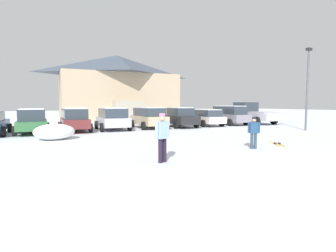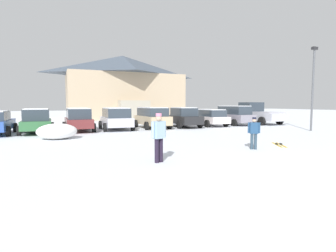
{
  "view_description": "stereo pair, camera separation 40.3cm",
  "coord_description": "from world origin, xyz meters",
  "px_view_note": "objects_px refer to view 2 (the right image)",
  "views": [
    {
      "loc": [
        -7.02,
        -4.26,
        1.98
      ],
      "look_at": [
        -1.49,
        6.97,
        0.92
      ],
      "focal_mm": 28.0,
      "sensor_mm": 36.0,
      "label": 1
    },
    {
      "loc": [
        -6.65,
        -4.43,
        1.98
      ],
      "look_at": [
        -1.49,
        6.97,
        0.92
      ],
      "focal_mm": 28.0,
      "sensor_mm": 36.0,
      "label": 2
    }
  ],
  "objects_px": {
    "pickup_truck": "(257,114)",
    "skier_teen_in_navy_coat": "(254,131)",
    "skier_adult_in_blue_parka": "(159,135)",
    "lamp_post": "(313,85)",
    "parked_beige_suv": "(152,117)",
    "parked_white_suv": "(208,117)",
    "parked_silver_wagon": "(116,118)",
    "parked_black_sedan": "(183,117)",
    "plowed_snow_pile": "(57,131)",
    "ski_lodge": "(123,87)",
    "parked_green_coupe": "(37,121)",
    "parked_maroon_van": "(78,119)",
    "parked_grey_wagon": "(234,115)",
    "pair_of_skis": "(279,145)"
  },
  "relations": [
    {
      "from": "lamp_post",
      "to": "plowed_snow_pile",
      "type": "bearing_deg",
      "value": 170.89
    },
    {
      "from": "parked_beige_suv",
      "to": "parked_white_suv",
      "type": "distance_m",
      "value": 5.49
    },
    {
      "from": "lamp_post",
      "to": "parked_silver_wagon",
      "type": "bearing_deg",
      "value": 152.26
    },
    {
      "from": "parked_silver_wagon",
      "to": "skier_adult_in_blue_parka",
      "type": "height_order",
      "value": "parked_silver_wagon"
    },
    {
      "from": "parked_green_coupe",
      "to": "parked_maroon_van",
      "type": "distance_m",
      "value": 2.7
    },
    {
      "from": "parked_black_sedan",
      "to": "ski_lodge",
      "type": "bearing_deg",
      "value": 93.2
    },
    {
      "from": "pickup_truck",
      "to": "lamp_post",
      "type": "xyz_separation_m",
      "value": [
        -1.49,
        -7.17,
        2.39
      ]
    },
    {
      "from": "skier_teen_in_navy_coat",
      "to": "parked_white_suv",
      "type": "bearing_deg",
      "value": 65.94
    },
    {
      "from": "parked_black_sedan",
      "to": "skier_teen_in_navy_coat",
      "type": "bearing_deg",
      "value": -101.82
    },
    {
      "from": "parked_maroon_van",
      "to": "parked_white_suv",
      "type": "height_order",
      "value": "parked_maroon_van"
    },
    {
      "from": "parked_beige_suv",
      "to": "parked_grey_wagon",
      "type": "distance_m",
      "value": 8.34
    },
    {
      "from": "parked_beige_suv",
      "to": "plowed_snow_pile",
      "type": "distance_m",
      "value": 8.39
    },
    {
      "from": "parked_beige_suv",
      "to": "skier_adult_in_blue_parka",
      "type": "distance_m",
      "value": 12.65
    },
    {
      "from": "pickup_truck",
      "to": "plowed_snow_pile",
      "type": "bearing_deg",
      "value": -166.71
    },
    {
      "from": "parked_silver_wagon",
      "to": "pair_of_skis",
      "type": "xyz_separation_m",
      "value": [
        5.42,
        -10.74,
        -0.89
      ]
    },
    {
      "from": "skier_adult_in_blue_parka",
      "to": "lamp_post",
      "type": "distance_m",
      "value": 15.27
    },
    {
      "from": "parked_green_coupe",
      "to": "pair_of_skis",
      "type": "height_order",
      "value": "parked_green_coupe"
    },
    {
      "from": "ski_lodge",
      "to": "parked_beige_suv",
      "type": "xyz_separation_m",
      "value": [
        -1.85,
        -16.11,
        -3.46
      ]
    },
    {
      "from": "lamp_post",
      "to": "pair_of_skis",
      "type": "bearing_deg",
      "value": -152.16
    },
    {
      "from": "parked_grey_wagon",
      "to": "pickup_truck",
      "type": "xyz_separation_m",
      "value": [
        3.05,
        0.23,
        0.03
      ]
    },
    {
      "from": "parked_maroon_van",
      "to": "parked_grey_wagon",
      "type": "bearing_deg",
      "value": 0.4
    },
    {
      "from": "parked_black_sedan",
      "to": "pickup_truck",
      "type": "height_order",
      "value": "pickup_truck"
    },
    {
      "from": "parked_white_suv",
      "to": "skier_adult_in_blue_parka",
      "type": "distance_m",
      "value": 15.46
    },
    {
      "from": "skier_adult_in_blue_parka",
      "to": "lamp_post",
      "type": "height_order",
      "value": "lamp_post"
    },
    {
      "from": "ski_lodge",
      "to": "pickup_truck",
      "type": "bearing_deg",
      "value": -58.92
    },
    {
      "from": "parked_black_sedan",
      "to": "plowed_snow_pile",
      "type": "relative_size",
      "value": 1.97
    },
    {
      "from": "pickup_truck",
      "to": "skier_adult_in_blue_parka",
      "type": "distance_m",
      "value": 19.88
    },
    {
      "from": "parked_grey_wagon",
      "to": "parked_silver_wagon",
      "type": "bearing_deg",
      "value": -179.23
    },
    {
      "from": "skier_teen_in_navy_coat",
      "to": "parked_green_coupe",
      "type": "bearing_deg",
      "value": 128.87
    },
    {
      "from": "parked_beige_suv",
      "to": "skier_adult_in_blue_parka",
      "type": "relative_size",
      "value": 2.51
    },
    {
      "from": "parked_green_coupe",
      "to": "skier_adult_in_blue_parka",
      "type": "height_order",
      "value": "parked_green_coupe"
    },
    {
      "from": "ski_lodge",
      "to": "pickup_truck",
      "type": "xyz_separation_m",
      "value": [
        9.53,
        -15.81,
        -3.38
      ]
    },
    {
      "from": "ski_lodge",
      "to": "skier_adult_in_blue_parka",
      "type": "height_order",
      "value": "ski_lodge"
    },
    {
      "from": "ski_lodge",
      "to": "pair_of_skis",
      "type": "height_order",
      "value": "ski_lodge"
    },
    {
      "from": "ski_lodge",
      "to": "pair_of_skis",
      "type": "xyz_separation_m",
      "value": [
        0.57,
        -26.93,
        -4.36
      ]
    },
    {
      "from": "lamp_post",
      "to": "plowed_snow_pile",
      "type": "distance_m",
      "value": 17.66
    },
    {
      "from": "parked_white_suv",
      "to": "parked_maroon_van",
      "type": "bearing_deg",
      "value": -179.55
    },
    {
      "from": "parked_green_coupe",
      "to": "parked_white_suv",
      "type": "xyz_separation_m",
      "value": [
        13.94,
        0.27,
        -0.01
      ]
    },
    {
      "from": "parked_white_suv",
      "to": "lamp_post",
      "type": "xyz_separation_m",
      "value": [
        4.41,
        -6.93,
        2.56
      ]
    },
    {
      "from": "ski_lodge",
      "to": "parked_grey_wagon",
      "type": "height_order",
      "value": "ski_lodge"
    },
    {
      "from": "lamp_post",
      "to": "parked_maroon_van",
      "type": "bearing_deg",
      "value": 156.4
    },
    {
      "from": "parked_black_sedan",
      "to": "parked_grey_wagon",
      "type": "bearing_deg",
      "value": 2.4
    },
    {
      "from": "parked_green_coupe",
      "to": "parked_grey_wagon",
      "type": "distance_m",
      "value": 16.78
    },
    {
      "from": "parked_green_coupe",
      "to": "parked_grey_wagon",
      "type": "relative_size",
      "value": 0.94
    },
    {
      "from": "pickup_truck",
      "to": "skier_teen_in_navy_coat",
      "type": "distance_m",
      "value": 15.9
    },
    {
      "from": "pair_of_skis",
      "to": "lamp_post",
      "type": "relative_size",
      "value": 0.24
    },
    {
      "from": "parked_black_sedan",
      "to": "parked_grey_wagon",
      "type": "distance_m",
      "value": 5.58
    },
    {
      "from": "parked_silver_wagon",
      "to": "plowed_snow_pile",
      "type": "xyz_separation_m",
      "value": [
        -4.29,
        -4.03,
        -0.47
      ]
    },
    {
      "from": "parked_green_coupe",
      "to": "parked_white_suv",
      "type": "height_order",
      "value": "parked_green_coupe"
    },
    {
      "from": "skier_teen_in_navy_coat",
      "to": "parked_maroon_van",
      "type": "bearing_deg",
      "value": 118.95
    }
  ]
}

